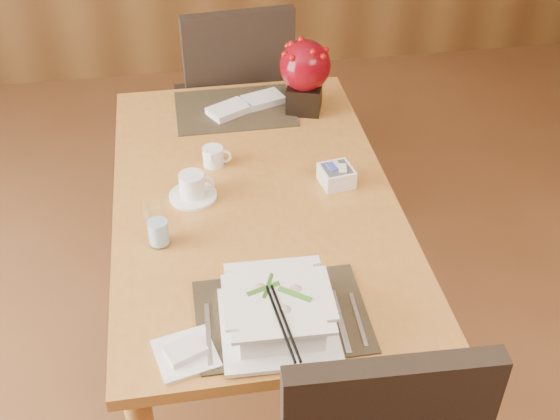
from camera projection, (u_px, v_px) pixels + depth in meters
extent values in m
cube|color=#BF7E35|center=(254.00, 199.00, 2.29)|extent=(0.90, 1.50, 0.04)
cylinder|color=#BF7E35|center=(144.00, 181.00, 3.00)|extent=(0.07, 0.07, 0.71)
cylinder|color=#BF7E35|center=(322.00, 165.00, 3.10)|extent=(0.07, 0.07, 0.71)
cube|color=black|center=(282.00, 316.00, 1.84)|extent=(0.45, 0.33, 0.01)
cube|color=black|center=(235.00, 109.00, 2.70)|extent=(0.45, 0.33, 0.01)
cube|color=white|center=(278.00, 327.00, 1.81)|extent=(0.31, 0.31, 0.01)
cube|color=white|center=(278.00, 312.00, 1.77)|extent=(0.22, 0.22, 0.10)
cylinder|color=#C4C069|center=(278.00, 311.00, 1.77)|extent=(0.19, 0.19, 0.08)
cylinder|color=white|center=(193.00, 196.00, 2.26)|extent=(0.15, 0.15, 0.01)
cylinder|color=white|center=(192.00, 185.00, 2.23)|extent=(0.09, 0.09, 0.08)
cylinder|color=black|center=(191.00, 176.00, 2.21)|extent=(0.07, 0.07, 0.01)
cylinder|color=silver|center=(157.00, 223.00, 2.03)|extent=(0.08, 0.08, 0.15)
cube|color=white|center=(336.00, 176.00, 2.30)|extent=(0.12, 0.12, 0.06)
cube|color=black|center=(304.00, 97.00, 2.67)|extent=(0.16, 0.16, 0.11)
sphere|color=maroon|center=(305.00, 66.00, 2.59)|extent=(0.19, 0.19, 0.19)
cube|color=white|center=(186.00, 354.00, 1.74)|extent=(0.17, 0.17, 0.01)
cube|color=black|center=(233.00, 108.00, 3.25)|extent=(0.52, 0.52, 0.06)
cube|color=black|center=(240.00, 72.00, 2.90)|extent=(0.46, 0.09, 0.52)
cylinder|color=black|center=(265.00, 128.00, 3.59)|extent=(0.04, 0.04, 0.45)
cylinder|color=black|center=(284.00, 171.00, 3.29)|extent=(0.04, 0.04, 0.45)
cylinder|color=black|center=(188.00, 139.00, 3.52)|extent=(0.04, 0.04, 0.45)
cylinder|color=black|center=(201.00, 183.00, 3.21)|extent=(0.04, 0.04, 0.45)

